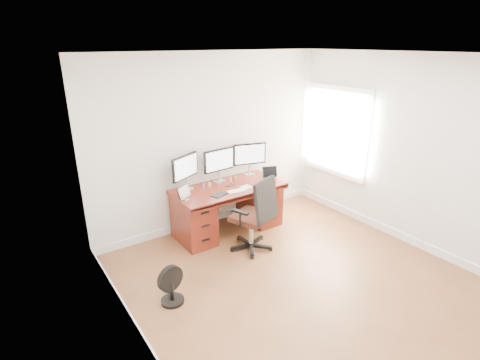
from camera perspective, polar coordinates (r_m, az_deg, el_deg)
ground at (r=4.81m, az=10.60°, el=-15.96°), size 4.50×4.50×0.00m
back_wall at (r=5.85m, az=-4.18°, el=5.79°), size 4.00×0.10×2.70m
right_wall at (r=5.77m, az=25.03°, el=3.71°), size 0.10×4.50×2.70m
desk at (r=5.84m, az=-1.85°, el=-4.11°), size 1.70×0.80×0.75m
office_chair at (r=5.33m, az=2.19°, el=-7.12°), size 0.75×0.75×1.10m
floor_fan at (r=4.47m, az=-10.40°, el=-15.54°), size 0.32×0.27×0.46m
monitor_left at (r=5.52m, az=-8.34°, el=1.83°), size 0.51×0.26×0.53m
monitor_center at (r=5.78m, az=-3.20°, el=2.89°), size 0.55×0.15×0.53m
monitor_right at (r=6.08m, az=1.47°, el=3.82°), size 0.54×0.19×0.53m
tablet_left at (r=5.26m, az=-8.46°, el=-2.04°), size 0.24×0.17×0.19m
tablet_right at (r=6.03m, az=4.60°, el=1.09°), size 0.25×0.15×0.19m
keyboard at (r=5.49m, az=-0.54°, el=-1.69°), size 0.28×0.14×0.01m
trackpad at (r=5.64m, az=0.96°, el=-1.08°), size 0.16×0.16×0.01m
drawing_tablet at (r=5.38m, az=-3.16°, el=-2.24°), size 0.27×0.22×0.01m
phone at (r=5.72m, az=-1.43°, el=-0.80°), size 0.15×0.10×0.01m
figurine_blue at (r=5.61m, az=-5.56°, el=-0.87°), size 0.03×0.03×0.08m
figurine_yellow at (r=5.66m, az=-4.65°, el=-0.66°), size 0.03×0.03×0.08m
figurine_pink at (r=5.73m, az=-3.36°, el=-0.35°), size 0.03×0.03×0.08m
figurine_orange at (r=5.84m, az=-1.46°, el=0.10°), size 0.03×0.03×0.08m
figurine_brown at (r=5.89m, az=-0.74°, el=0.26°), size 0.03×0.03×0.08m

